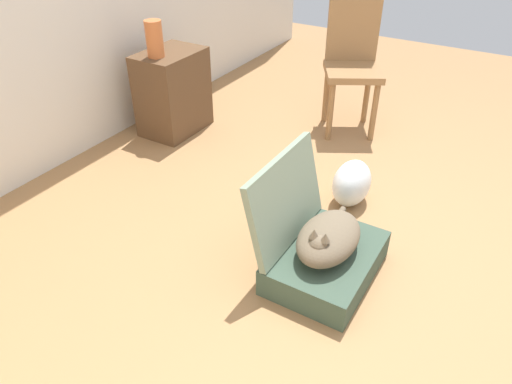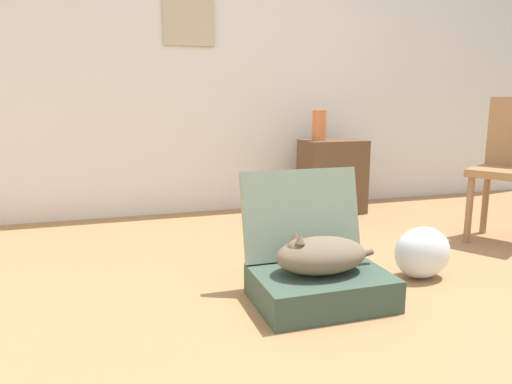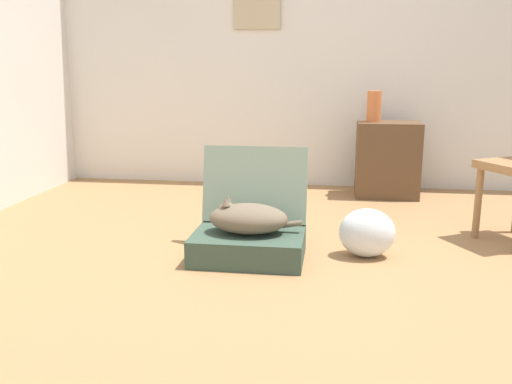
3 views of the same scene
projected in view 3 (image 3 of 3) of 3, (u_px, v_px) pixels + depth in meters
ground_plane at (313, 272)px, 2.90m from camera, size 7.68×7.68×0.00m
wall_back at (327, 39)px, 4.79m from camera, size 6.40×0.15×2.60m
suitcase_base at (249, 246)px, 3.08m from camera, size 0.62×0.45×0.15m
suitcase_lid at (255, 185)px, 3.25m from camera, size 0.62×0.14×0.45m
cat at (248, 218)px, 3.05m from camera, size 0.52×0.28×0.21m
plastic_bag_white at (367, 233)px, 3.10m from camera, size 0.32×0.22×0.28m
side_table at (387, 159)px, 4.54m from camera, size 0.51×0.36×0.62m
vase_tall at (374, 106)px, 4.47m from camera, size 0.12×0.12×0.25m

